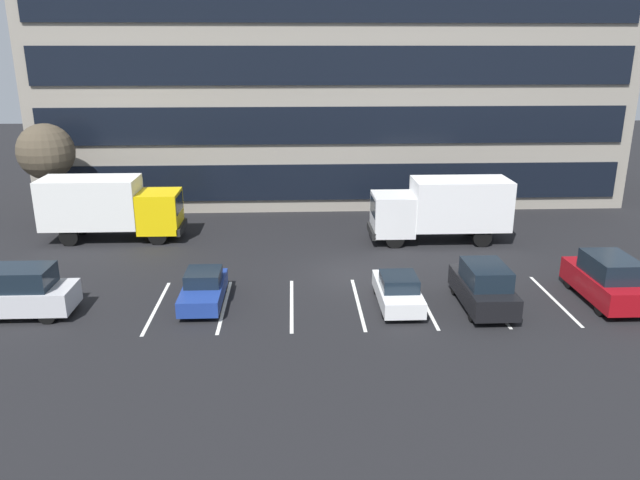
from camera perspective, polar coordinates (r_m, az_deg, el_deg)
ground_plane at (r=29.18m, az=2.85°, el=-3.10°), size 120.00×120.00×0.00m
office_building at (r=45.29m, az=0.85°, el=13.71°), size 38.33×13.47×14.40m
lot_markings at (r=25.87m, az=3.59°, el=-5.92°), size 16.94×5.40×0.01m
box_truck_yellow at (r=35.56m, az=-19.08°, el=3.08°), size 7.55×2.50×3.50m
box_truck_white at (r=33.96m, az=11.37°, el=3.05°), size 7.52×2.49×3.48m
sedan_white at (r=25.58m, az=7.28°, el=-4.72°), size 1.64×3.92×1.40m
suv_black at (r=25.97m, az=15.00°, el=-4.21°), size 1.80×4.26×1.93m
suv_maroon at (r=28.33m, az=25.18°, el=-3.36°), size 1.93×4.55×2.06m
sedan_navy at (r=26.05m, az=-10.80°, el=-4.48°), size 1.64×3.91×1.40m
suv_silver at (r=27.18m, az=-26.36°, el=-4.41°), size 4.49×1.90×2.03m
bare_tree at (r=39.19m, az=-24.20°, el=7.50°), size 3.25×3.25×6.09m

